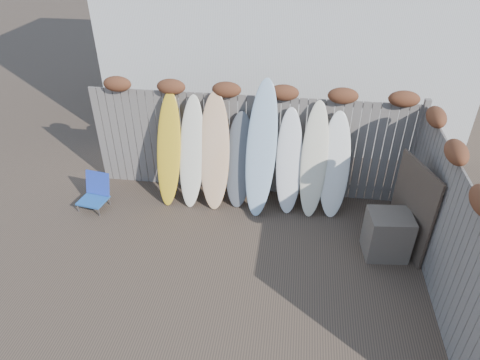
# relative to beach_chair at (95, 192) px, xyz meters

# --- Properties ---
(ground) EXTENTS (80.00, 80.00, 0.00)m
(ground) POSITION_rel_beach_chair_xyz_m (2.78, -1.48, -0.30)
(ground) COLOR #493A2D
(back_fence) EXTENTS (6.05, 0.28, 2.24)m
(back_fence) POSITION_rel_beach_chair_xyz_m (2.84, 0.92, 0.89)
(back_fence) COLOR slate
(back_fence) RESTS_ON ground
(right_fence) EXTENTS (0.28, 4.40, 2.24)m
(right_fence) POSITION_rel_beach_chair_xyz_m (5.77, -1.23, 0.84)
(right_fence) COLOR slate
(right_fence) RESTS_ON ground
(beach_chair) EXTENTS (0.56, 0.58, 0.65)m
(beach_chair) POSITION_rel_beach_chair_xyz_m (0.00, 0.00, 0.00)
(beach_chair) COLOR #225CAB
(beach_chair) RESTS_ON ground
(wooden_crate) EXTENTS (0.72, 0.62, 0.78)m
(wooden_crate) POSITION_rel_beach_chair_xyz_m (5.21, -0.61, 0.09)
(wooden_crate) COLOR brown
(wooden_crate) RESTS_ON ground
(lattice_panel) EXTENTS (0.40, 1.02, 1.60)m
(lattice_panel) POSITION_rel_beach_chair_xyz_m (5.54, -0.42, 0.50)
(lattice_panel) COLOR #3A3123
(lattice_panel) RESTS_ON ground
(surfboard_0) EXTENTS (0.51, 0.76, 2.07)m
(surfboard_0) POSITION_rel_beach_chair_xyz_m (1.35, 0.48, 0.73)
(surfboard_0) COLOR yellow
(surfboard_0) RESTS_ON ground
(surfboard_1) EXTENTS (0.52, 0.75, 2.02)m
(surfboard_1) POSITION_rel_beach_chair_xyz_m (1.78, 0.48, 0.71)
(surfboard_1) COLOR white
(surfboard_1) RESTS_ON ground
(surfboard_2) EXTENTS (0.59, 0.77, 2.10)m
(surfboard_2) POSITION_rel_beach_chair_xyz_m (2.20, 0.49, 0.75)
(surfboard_2) COLOR #EDA174
(surfboard_2) RESTS_ON ground
(surfboard_3) EXTENTS (0.56, 0.66, 1.75)m
(surfboard_3) POSITION_rel_beach_chair_xyz_m (2.65, 0.55, 0.57)
(surfboard_3) COLOR #575B60
(surfboard_3) RESTS_ON ground
(surfboard_4) EXTENTS (0.62, 0.89, 2.39)m
(surfboard_4) POSITION_rel_beach_chair_xyz_m (3.05, 0.44, 0.89)
(surfboard_4) COLOR #ACCDE5
(surfboard_4) RESTS_ON ground
(surfboard_5) EXTENTS (0.53, 0.71, 1.88)m
(surfboard_5) POSITION_rel_beach_chair_xyz_m (3.56, 0.52, 0.64)
(surfboard_5) COLOR white
(surfboard_5) RESTS_ON ground
(surfboard_6) EXTENTS (0.48, 0.74, 2.03)m
(surfboard_6) POSITION_rel_beach_chair_xyz_m (3.99, 0.50, 0.72)
(surfboard_6) COLOR #F7EDCA
(surfboard_6) RESTS_ON ground
(surfboard_7) EXTENTS (0.54, 0.68, 1.87)m
(surfboard_7) POSITION_rel_beach_chair_xyz_m (4.37, 0.51, 0.64)
(surfboard_7) COLOR white
(surfboard_7) RESTS_ON ground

